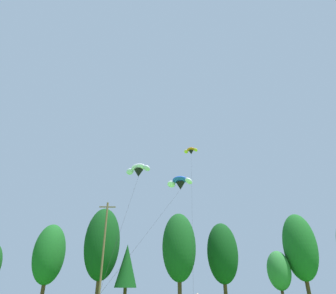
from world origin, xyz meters
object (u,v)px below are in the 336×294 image
utility_pole (103,249)px  parafoil_kite_far_white (138,170)px  parafoil_kite_high_blue_white (180,183)px  parafoil_kite_mid_orange (191,151)px

utility_pole → parafoil_kite_far_white: bearing=-66.2°
parafoil_kite_high_blue_white → parafoil_kite_mid_orange: (3.09, 10.90, 10.09)m
utility_pole → parafoil_kite_high_blue_white: 13.10m
utility_pole → parafoil_kite_far_white: 13.39m
utility_pole → parafoil_kite_far_white: size_ratio=1.02×
utility_pole → parafoil_kite_mid_orange: 24.26m
utility_pole → parafoil_kite_mid_orange: (12.93, 8.90, 18.50)m
parafoil_kite_high_blue_white → parafoil_kite_far_white: parafoil_kite_high_blue_white is taller
parafoil_kite_far_white → parafoil_kite_mid_orange: bearing=67.1°
parafoil_kite_high_blue_white → parafoil_kite_mid_orange: bearing=74.2°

